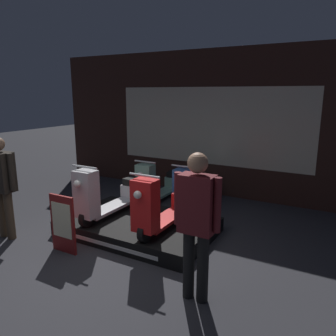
{
  "coord_description": "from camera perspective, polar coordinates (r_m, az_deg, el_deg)",
  "views": [
    {
      "loc": [
        2.76,
        -2.95,
        2.28
      ],
      "look_at": [
        -0.06,
        2.09,
        0.95
      ],
      "focal_mm": 35.0,
      "sensor_mm": 36.0,
      "label": 1
    }
  ],
  "objects": [
    {
      "name": "ground_plane",
      "position": [
        4.63,
        -12.62,
        -16.78
      ],
      "size": [
        30.0,
        30.0,
        0.0
      ],
      "primitive_type": "plane",
      "color": "#2D2D33"
    },
    {
      "name": "shop_wall_back",
      "position": [
        7.41,
        7.29,
        7.63
      ],
      "size": [
        8.17,
        0.09,
        3.2
      ],
      "color": "#331E19",
      "rests_on": "ground_plane"
    },
    {
      "name": "display_platform",
      "position": [
        5.53,
        -5.14,
        -10.05
      ],
      "size": [
        2.4,
        1.56,
        0.24
      ],
      "color": "black",
      "rests_on": "ground_plane"
    },
    {
      "name": "scooter_display_left",
      "position": [
        5.6,
        -10.4,
        -4.75
      ],
      "size": [
        0.48,
        1.61,
        0.97
      ],
      "color": "black",
      "rests_on": "display_platform"
    },
    {
      "name": "scooter_display_right",
      "position": [
        5.01,
        -0.75,
        -6.68
      ],
      "size": [
        0.48,
        1.61,
        0.97
      ],
      "color": "black",
      "rests_on": "display_platform"
    },
    {
      "name": "scooter_backrow_0",
      "position": [
        7.01,
        -1.66,
        -2.93
      ],
      "size": [
        0.48,
        1.61,
        0.97
      ],
      "color": "black",
      "rests_on": "ground_plane"
    },
    {
      "name": "scooter_backrow_1",
      "position": [
        6.63,
        4.6,
        -3.89
      ],
      "size": [
        0.48,
        1.61,
        0.97
      ],
      "color": "black",
      "rests_on": "ground_plane"
    },
    {
      "name": "person_left_browsing",
      "position": [
        5.7,
        -26.98,
        -1.87
      ],
      "size": [
        0.59,
        0.24,
        1.62
      ],
      "color": "#473828",
      "rests_on": "ground_plane"
    },
    {
      "name": "person_right_browsing",
      "position": [
        3.55,
        5.0,
        -8.63
      ],
      "size": [
        0.54,
        0.22,
        1.68
      ],
      "color": "black",
      "rests_on": "ground_plane"
    },
    {
      "name": "price_sign_board",
      "position": [
        5.01,
        -17.85,
        -9.24
      ],
      "size": [
        0.44,
        0.04,
        0.86
      ],
      "color": "maroon",
      "rests_on": "ground_plane"
    }
  ]
}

